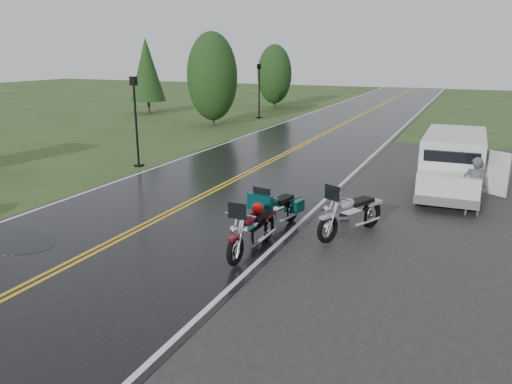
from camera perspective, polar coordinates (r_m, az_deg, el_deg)
ground at (r=13.30m, az=-14.73°, el=-4.97°), size 120.00×120.00×0.00m
road at (r=21.67m, az=1.77°, el=3.56°), size 8.00×100.00×0.04m
motorcycle_red at (r=10.84m, az=-2.40°, el=-5.33°), size 0.89×2.36×1.39m
motorcycle_teal at (r=12.43m, az=0.32°, el=-2.72°), size 1.19×2.31×1.30m
motorcycle_silver at (r=12.20m, az=8.24°, el=-2.94°), size 1.80×2.56×1.43m
van_white at (r=16.03m, az=18.45°, el=2.07°), size 2.00×5.22×2.04m
person_at_van at (r=15.47m, az=23.64°, el=0.46°), size 0.65×0.44×1.73m
lamp_post_near_left at (r=20.97m, az=-13.55°, el=7.79°), size 0.32×0.32×3.69m
lamp_post_far_left at (r=36.04m, az=0.36°, el=11.47°), size 0.33×0.33×3.82m
tree_left_mid at (r=32.25m, az=-4.99°, el=11.95°), size 3.19×3.19×4.99m
tree_left_far at (r=43.23m, az=2.11°, el=12.59°), size 2.90×2.90×4.46m
pine_left_far at (r=39.67m, az=-12.33°, el=12.74°), size 2.65×2.65×5.52m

